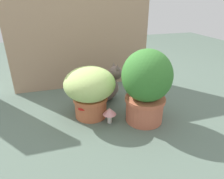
{
  "coord_description": "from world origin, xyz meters",
  "views": [
    {
      "loc": [
        -0.27,
        -1.22,
        0.78
      ],
      "look_at": [
        0.1,
        0.02,
        0.18
      ],
      "focal_mm": 32.22,
      "sensor_mm": 36.0,
      "label": 1
    }
  ],
  "objects": [
    {
      "name": "mushroom_ornament_pink",
      "position": [
        0.05,
        -0.12,
        0.08
      ],
      "size": [
        0.09,
        0.09,
        0.11
      ],
      "color": "silver",
      "rests_on": "ground"
    },
    {
      "name": "grass_planter",
      "position": [
        -0.06,
        0.01,
        0.21
      ],
      "size": [
        0.35,
        0.35,
        0.36
      ],
      "color": "#BC613D",
      "rests_on": "ground"
    },
    {
      "name": "mushroom_ornament_red",
      "position": [
        -0.12,
        -0.05,
        0.09
      ],
      "size": [
        0.07,
        0.07,
        0.13
      ],
      "color": "white",
      "rests_on": "ground"
    },
    {
      "name": "cardboard_backdrop",
      "position": [
        -0.01,
        0.56,
        0.48
      ],
      "size": [
        1.24,
        0.03,
        0.95
      ],
      "primitive_type": "cube",
      "color": "tan",
      "rests_on": "ground"
    },
    {
      "name": "leafy_planter",
      "position": [
        0.28,
        -0.16,
        0.27
      ],
      "size": [
        0.32,
        0.32,
        0.5
      ],
      "color": "#C06449",
      "rests_on": "ground"
    },
    {
      "name": "ground_plane",
      "position": [
        0.0,
        0.0,
        0.0
      ],
      "size": [
        6.0,
        6.0,
        0.0
      ],
      "primitive_type": "plane",
      "color": "#536558"
    },
    {
      "name": "cat",
      "position": [
        0.1,
        0.2,
        0.12
      ],
      "size": [
        0.39,
        0.22,
        0.32
      ],
      "color": "#66554F",
      "rests_on": "ground"
    }
  ]
}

